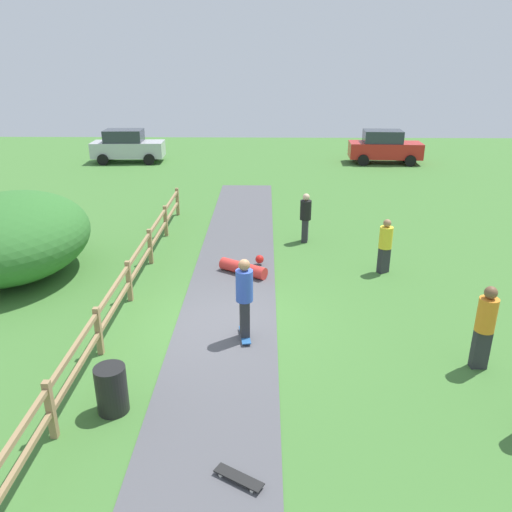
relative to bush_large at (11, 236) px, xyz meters
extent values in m
plane|color=#427533|center=(6.33, -2.92, -1.19)|extent=(60.00, 60.00, 0.00)
cube|color=#515156|center=(6.33, -2.92, -1.18)|extent=(2.40, 28.00, 0.02)
cube|color=#997A51|center=(3.73, -6.78, -0.64)|extent=(0.12, 0.12, 1.10)
cube|color=#997A51|center=(3.73, -4.20, -0.64)|extent=(0.12, 0.12, 1.10)
cube|color=#997A51|center=(3.73, -1.63, -0.64)|extent=(0.12, 0.12, 1.10)
cube|color=#997A51|center=(3.73, 0.94, -0.64)|extent=(0.12, 0.12, 1.10)
cube|color=#997A51|center=(3.73, 3.51, -0.64)|extent=(0.12, 0.12, 1.10)
cube|color=#997A51|center=(3.73, 6.08, -0.64)|extent=(0.12, 0.12, 1.10)
cube|color=#997A51|center=(3.73, -2.92, -0.69)|extent=(0.08, 18.00, 0.09)
cube|color=#997A51|center=(3.73, -2.92, -0.24)|extent=(0.08, 18.00, 0.09)
ellipsoid|color=#33702D|center=(0.00, 0.00, 0.00)|extent=(4.26, 5.11, 2.38)
cylinder|color=black|center=(4.53, -6.07, -0.74)|extent=(0.56, 0.56, 0.90)
cube|color=#265999|center=(6.80, -3.52, -1.10)|extent=(0.31, 0.82, 0.02)
cylinder|color=silver|center=(6.68, -3.25, -1.14)|extent=(0.04, 0.06, 0.06)
cylinder|color=silver|center=(6.83, -3.23, -1.14)|extent=(0.04, 0.06, 0.06)
cylinder|color=silver|center=(6.76, -3.81, -1.14)|extent=(0.04, 0.06, 0.06)
cylinder|color=silver|center=(6.91, -3.79, -1.14)|extent=(0.04, 0.06, 0.06)
cube|color=#2D2D33|center=(6.80, -3.52, -0.66)|extent=(0.24, 0.35, 0.86)
cylinder|color=blue|center=(6.80, -3.52, 0.13)|extent=(0.43, 0.43, 0.71)
sphere|color=#9E704C|center=(6.80, -3.52, 0.62)|extent=(0.26, 0.26, 0.26)
cylinder|color=red|center=(6.60, 0.09, -0.99)|extent=(1.46, 1.12, 0.36)
sphere|color=red|center=(7.08, 0.82, -0.99)|extent=(0.26, 0.26, 0.26)
cube|color=black|center=(6.87, -7.70, -1.10)|extent=(0.79, 0.58, 0.02)
cylinder|color=silver|center=(7.15, -7.78, -1.14)|extent=(0.07, 0.06, 0.06)
cylinder|color=silver|center=(7.07, -7.91, -1.14)|extent=(0.07, 0.06, 0.06)
cylinder|color=silver|center=(6.67, -7.49, -1.14)|extent=(0.07, 0.06, 0.06)
cylinder|color=silver|center=(6.59, -7.62, -1.14)|extent=(0.07, 0.06, 0.06)
cube|color=#2D2D33|center=(8.61, 3.01, -0.79)|extent=(0.26, 0.35, 0.79)
cylinder|color=black|center=(8.61, 3.01, -0.06)|extent=(0.44, 0.44, 0.66)
sphere|color=beige|center=(8.61, 3.01, 0.39)|extent=(0.24, 0.24, 0.24)
cube|color=#2D2D33|center=(11.63, -4.56, -0.76)|extent=(0.32, 0.20, 0.85)
cylinder|color=orange|center=(11.63, -4.56, 0.02)|extent=(0.38, 0.38, 0.71)
sphere|color=brown|center=(11.63, -4.56, 0.50)|extent=(0.26, 0.26, 0.26)
cube|color=#2D2D33|center=(10.73, 0.36, -0.81)|extent=(0.38, 0.33, 0.77)
cylinder|color=yellow|center=(10.73, 0.36, -0.10)|extent=(0.52, 0.52, 0.64)
sphere|color=#9E704C|center=(10.73, 0.36, 0.33)|extent=(0.23, 0.23, 0.23)
cube|color=#B7B7BC|center=(-0.98, 16.98, -0.42)|extent=(4.27, 1.89, 0.90)
cube|color=#2D333D|center=(-1.18, 16.97, 0.38)|extent=(2.27, 1.66, 0.70)
cylinder|color=black|center=(0.32, 17.92, -0.87)|extent=(0.65, 0.27, 0.64)
cylinder|color=black|center=(0.41, 16.16, -0.87)|extent=(0.65, 0.27, 0.64)
cylinder|color=black|center=(-2.37, 17.79, -0.87)|extent=(0.65, 0.27, 0.64)
cylinder|color=black|center=(-2.29, 16.03, -0.87)|extent=(0.65, 0.27, 0.64)
cube|color=red|center=(14.34, 16.98, -0.42)|extent=(4.28, 1.92, 0.90)
cube|color=#2D333D|center=(14.14, 16.99, 0.38)|extent=(2.28, 1.67, 0.70)
cylinder|color=black|center=(15.73, 17.78, -0.87)|extent=(0.65, 0.27, 0.64)
cylinder|color=black|center=(15.64, 16.03, -0.87)|extent=(0.65, 0.27, 0.64)
cylinder|color=black|center=(13.04, 17.93, -0.87)|extent=(0.65, 0.27, 0.64)
cylinder|color=black|center=(12.94, 16.17, -0.87)|extent=(0.65, 0.27, 0.64)
camera|label=1|loc=(7.24, -13.56, 4.78)|focal=35.70mm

